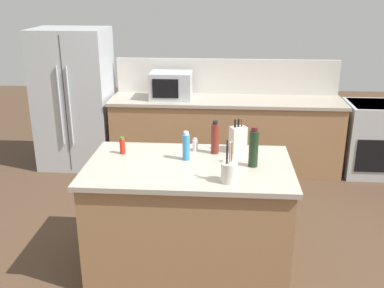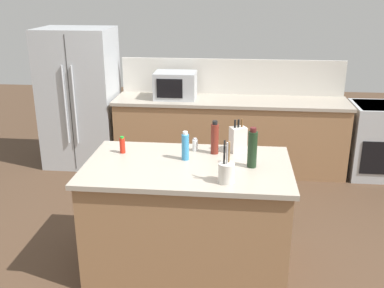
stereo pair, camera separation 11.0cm
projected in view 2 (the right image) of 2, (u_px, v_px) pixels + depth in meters
name	position (u px, v px, depth m)	size (l,w,h in m)	color
ground_plane	(188.00, 264.00, 3.93)	(14.00, 14.00, 0.00)	#473323
back_counter_run	(230.00, 135.00, 5.81)	(2.94, 0.66, 0.94)	#936B47
wall_backsplash	(232.00, 77.00, 5.87)	(2.90, 0.03, 0.46)	beige
kitchen_island	(188.00, 216.00, 3.77)	(1.67, 0.99, 0.94)	#936B47
refrigerator	(80.00, 98.00, 5.90)	(0.93, 0.75, 1.80)	#ADB2B7
range_oven	(381.00, 140.00, 5.63)	(0.76, 0.65, 0.92)	#ADB2B7
microwave	(175.00, 85.00, 5.66)	(0.52, 0.39, 0.34)	#ADB2B7
knife_block	(238.00, 139.00, 3.86)	(0.16, 0.15, 0.29)	beige
utensil_crock	(226.00, 172.00, 3.26)	(0.12, 0.12, 0.32)	beige
salt_shaker	(195.00, 145.00, 3.89)	(0.05, 0.05, 0.12)	silver
hot_sauce_bottle	(122.00, 145.00, 3.84)	(0.05, 0.05, 0.15)	red
vinegar_bottle	(215.00, 138.00, 3.81)	(0.07, 0.07, 0.29)	maroon
dish_soap_bottle	(185.00, 146.00, 3.68)	(0.06, 0.06, 0.24)	#3384BC
wine_bottle	(252.00, 148.00, 3.52)	(0.08, 0.08, 0.33)	black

